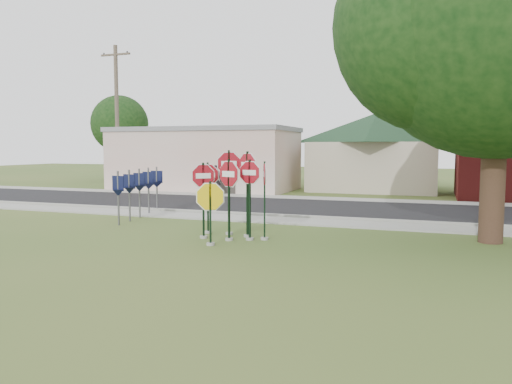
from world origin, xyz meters
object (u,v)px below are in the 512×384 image
(stop_sign_yellow, at_px, (210,206))
(utility_pole_near, at_px, (117,115))
(oak_tree, at_px, (500,14))
(stop_sign_left, at_px, (203,190))
(pedestrian, at_px, (216,180))
(stop_sign_center, at_px, (229,188))

(stop_sign_yellow, xyz_separation_m, utility_pole_near, (-13.77, 14.97, 3.80))
(stop_sign_yellow, height_order, oak_tree, oak_tree)
(stop_sign_left, distance_m, oak_tree, 10.14)
(utility_pole_near, height_order, pedestrian, utility_pole_near)
(pedestrian, bearing_deg, stop_sign_left, 97.81)
(stop_sign_center, xyz_separation_m, pedestrian, (-6.34, 12.88, -0.69))
(utility_pole_near, bearing_deg, stop_sign_yellow, -47.39)
(stop_sign_yellow, height_order, pedestrian, stop_sign_yellow)
(oak_tree, bearing_deg, stop_sign_left, -164.62)
(stop_sign_left, height_order, utility_pole_near, utility_pole_near)
(stop_sign_center, bearing_deg, stop_sign_left, 175.67)
(stop_sign_center, relative_size, pedestrian, 1.48)
(stop_sign_left, xyz_separation_m, oak_tree, (8.42, 2.32, 5.17))
(stop_sign_center, height_order, stop_sign_yellow, stop_sign_center)
(utility_pole_near, relative_size, pedestrian, 5.37)
(stop_sign_center, distance_m, pedestrian, 14.38)
(utility_pole_near, distance_m, pedestrian, 8.72)
(stop_sign_yellow, bearing_deg, stop_sign_center, 76.61)
(oak_tree, distance_m, utility_pole_near, 24.54)
(stop_sign_left, xyz_separation_m, utility_pole_near, (-13.08, 14.02, 3.44))
(oak_tree, bearing_deg, stop_sign_yellow, -157.04)
(stop_sign_center, relative_size, oak_tree, 0.22)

